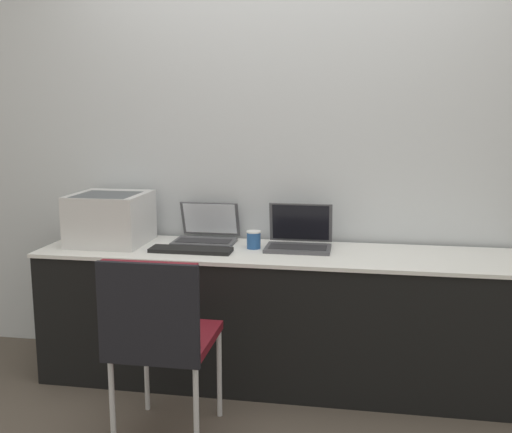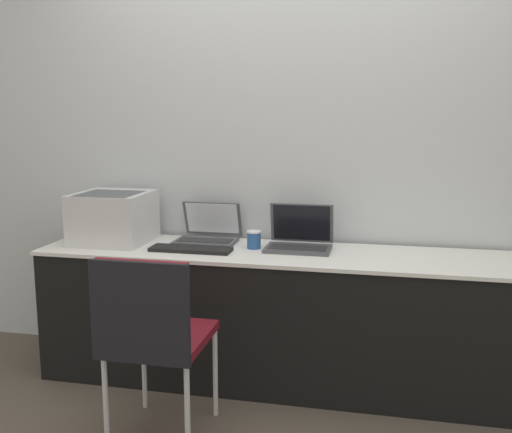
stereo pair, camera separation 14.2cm
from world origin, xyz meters
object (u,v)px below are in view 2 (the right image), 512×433
external_keyboard (191,249)px  chair (152,327)px  printer (113,215)px  laptop_left (208,233)px  laptop_right (299,239)px  coffee_cup (254,240)px

external_keyboard → chair: 0.70m
printer → laptop_left: bearing=13.6°
laptop_right → external_keyboard: size_ratio=0.80×
laptop_right → printer: bearing=-176.9°
printer → coffee_cup: size_ratio=4.20×
laptop_left → external_keyboard: laptop_left is taller
printer → laptop_right: bearing=3.1°
external_keyboard → laptop_right: bearing=18.3°
printer → laptop_left: (0.52, 0.13, -0.10)m
printer → chair: size_ratio=0.46×
coffee_cup → chair: size_ratio=0.11×
laptop_right → coffee_cup: (-0.24, -0.05, -0.00)m
laptop_right → coffee_cup: 0.25m
laptop_left → coffee_cup: laptop_left is taller
laptop_right → chair: (-0.51, -0.86, -0.22)m
laptop_left → chair: laptop_left is taller
external_keyboard → chair: size_ratio=0.50×
laptop_right → external_keyboard: bearing=-161.7°
external_keyboard → chair: (0.05, -0.68, -0.18)m
external_keyboard → coffee_cup: size_ratio=4.53×
laptop_left → external_keyboard: size_ratio=0.78×
external_keyboard → coffee_cup: (0.31, 0.14, 0.04)m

